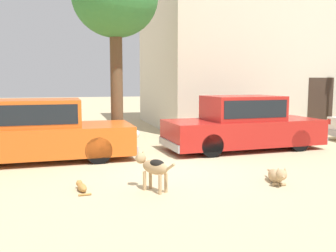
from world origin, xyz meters
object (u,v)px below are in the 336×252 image
parked_sedan_nearest (38,131)px  stray_dog_spotted (153,166)px  stray_dog_tan (277,176)px  parked_sedan_second (243,123)px  stray_cat (82,187)px

parked_sedan_nearest → stray_dog_spotted: bearing=-57.7°
stray_dog_tan → parked_sedan_second: bearing=177.5°
parked_sedan_nearest → stray_cat: 3.16m
parked_sedan_second → stray_dog_tan: parked_sedan_second is taller
parked_sedan_nearest → stray_cat: parked_sedan_nearest is taller
stray_dog_tan → stray_cat: stray_dog_tan is taller
stray_dog_spotted → stray_cat: (-1.23, 0.32, -0.37)m
parked_sedan_second → stray_dog_spotted: 4.77m
stray_dog_spotted → stray_cat: 1.33m
stray_cat → parked_sedan_second: bearing=-69.0°
parked_sedan_second → stray_dog_spotted: parked_sedan_second is taller
parked_sedan_nearest → parked_sedan_second: parked_sedan_second is taller
parked_sedan_second → parked_sedan_nearest: bearing=177.7°
parked_sedan_nearest → stray_dog_tan: 5.74m
stray_cat → parked_sedan_nearest: bearing=5.7°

